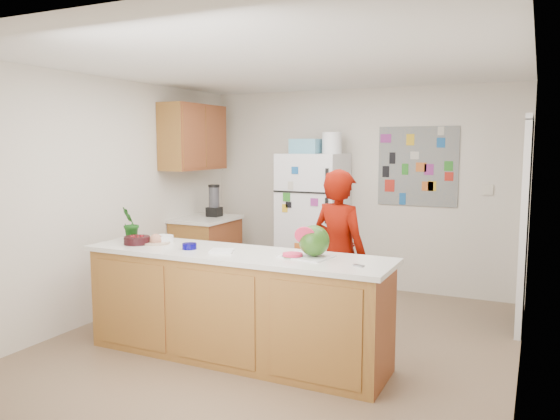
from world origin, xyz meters
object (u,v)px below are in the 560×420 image
at_px(refrigerator, 313,222).
at_px(cherry_bowl, 137,240).
at_px(person, 339,255).
at_px(watermelon, 314,241).

xyz_separation_m(refrigerator, cherry_bowl, (-0.72, -2.45, 0.11)).
height_order(refrigerator, person, refrigerator).
bearing_deg(refrigerator, cherry_bowl, -106.40).
height_order(refrigerator, watermelon, refrigerator).
relative_size(person, watermelon, 6.45).
bearing_deg(refrigerator, watermelon, -67.88).
bearing_deg(cherry_bowl, watermelon, 4.78).
bearing_deg(refrigerator, person, -60.24).
height_order(person, cherry_bowl, person).
relative_size(watermelon, cherry_bowl, 1.07).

